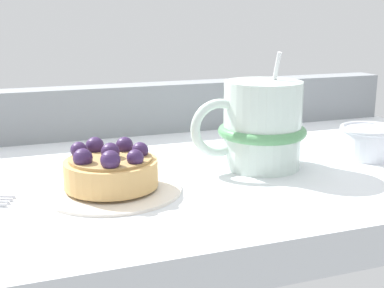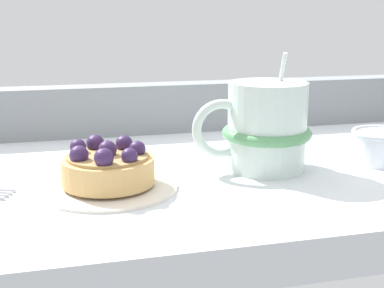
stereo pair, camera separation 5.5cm
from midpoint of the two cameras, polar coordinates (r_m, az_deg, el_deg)
ground_plane at (r=59.90cm, az=-1.18°, el=-4.62°), size 89.87×43.10×3.92cm
window_rail_back at (r=76.92cm, az=-4.48°, el=3.81°), size 88.07×4.43×7.13cm
dessert_plate at (r=53.16cm, az=-6.10°, el=-4.62°), size 13.89×13.89×0.62cm
raspberry_tart at (r=52.54cm, az=-6.19°, el=-2.48°), size 9.25×9.25×4.45cm
coffee_mug at (r=59.39cm, az=10.59°, el=1.79°), size 13.69×10.06×13.11cm
sugar_bowl at (r=66.50cm, az=22.27°, el=-0.17°), size 7.23×7.23×3.89cm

